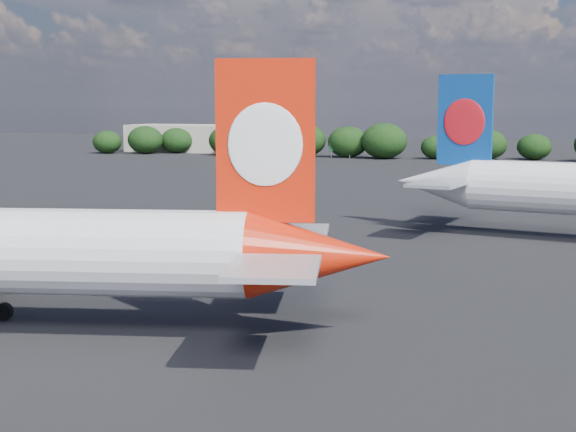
# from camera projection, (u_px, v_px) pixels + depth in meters

# --- Properties ---
(ground) EXTENTS (500.00, 500.00, 0.00)m
(ground) POSITION_uv_depth(u_px,v_px,m) (274.00, 223.00, 97.15)
(ground) COLOR black
(ground) RESTS_ON ground
(terminal_building) EXTENTS (42.00, 16.00, 8.00)m
(terminal_building) POSITION_uv_depth(u_px,v_px,m) (199.00, 138.00, 240.19)
(terminal_building) COLOR #9F9989
(terminal_building) RESTS_ON ground
(highway_sign) EXTENTS (6.00, 0.30, 4.50)m
(highway_sign) POSITION_uv_depth(u_px,v_px,m) (341.00, 146.00, 211.92)
(highway_sign) COLOR #15692E
(highway_sign) RESTS_ON ground
(billboard_yellow) EXTENTS (5.00, 0.30, 5.50)m
(billboard_yellow) POSITION_uv_depth(u_px,v_px,m) (458.00, 144.00, 209.09)
(billboard_yellow) COLOR #CE9512
(billboard_yellow) RESTS_ON ground
(horizon_treeline) EXTENTS (199.34, 17.62, 9.31)m
(horizon_treeline) POSITION_uv_depth(u_px,v_px,m) (451.00, 143.00, 207.30)
(horizon_treeline) COLOR black
(horizon_treeline) RESTS_ON ground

